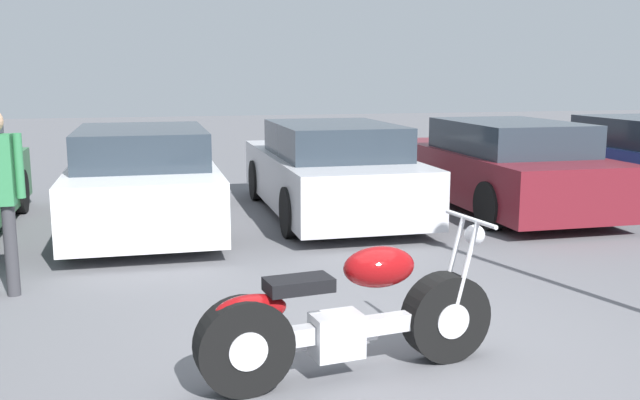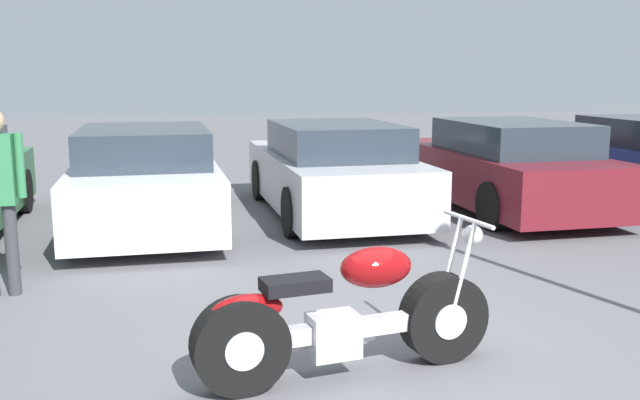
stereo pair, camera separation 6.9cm
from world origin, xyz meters
name	(u,v)px [view 2 (the right image)]	position (x,y,z in m)	size (l,w,h in m)	color
ground_plane	(392,352)	(0.00, 0.00, 0.00)	(60.00, 60.00, 0.00)	slate
motorcycle	(345,318)	(-0.46, -0.33, 0.42)	(2.16, 0.69, 1.05)	black
parked_car_white	(146,179)	(-1.81, 4.99, 0.65)	(1.91, 4.53, 1.36)	white
parked_car_silver	(332,171)	(0.86, 5.23, 0.65)	(1.91, 4.53, 1.36)	#BCBCC1
parked_car_maroon	(505,167)	(3.52, 5.05, 0.65)	(1.91, 4.53, 1.36)	maroon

